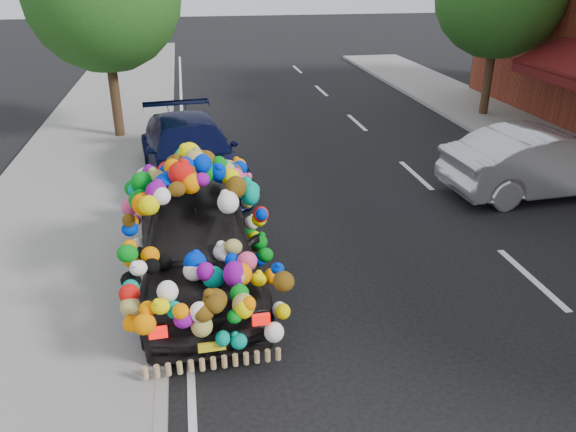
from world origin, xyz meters
name	(u,v)px	position (x,y,z in m)	size (l,w,h in m)	color
ground	(319,300)	(0.00, 0.00, 0.00)	(100.00, 100.00, 0.00)	black
sidewalk	(24,326)	(-4.30, 0.00, 0.06)	(4.00, 60.00, 0.12)	gray
kerb	(164,312)	(-2.35, 0.00, 0.07)	(0.15, 60.00, 0.13)	gray
lane_markings	(531,278)	(3.60, 0.00, 0.01)	(6.00, 50.00, 0.01)	silver
plush_art_car	(195,222)	(-1.80, 0.79, 1.12)	(2.36, 4.80, 2.19)	black
navy_sedan	(190,152)	(-1.80, 5.52, 0.73)	(2.06, 5.06, 1.47)	black
silver_hatchback	(546,162)	(5.92, 3.41, 0.75)	(1.58, 4.52, 1.49)	#AFB2B6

